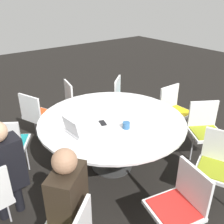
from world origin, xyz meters
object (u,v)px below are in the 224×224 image
(chair_3, at_px, (218,163))
(chair_7, at_px, (76,100))
(chair_8, at_px, (37,113))
(chair_9, at_px, (8,142))
(cell_phone, at_px, (103,123))
(chair_6, at_px, (124,97))
(chair_2, at_px, (180,202))
(person_1, at_px, (67,200))
(laptop, at_px, (76,130))
(chair_5, at_px, (174,108))
(chair_4, at_px, (205,127))
(coffee_cup, at_px, (126,125))
(person_0, at_px, (4,166))

(chair_3, bearing_deg, chair_7, -14.70)
(chair_7, distance_m, chair_8, 0.77)
(chair_9, distance_m, cell_phone, 1.24)
(chair_6, bearing_deg, chair_3, 39.34)
(chair_2, relative_size, chair_6, 1.00)
(chair_7, bearing_deg, person_1, -19.41)
(laptop, distance_m, cell_phone, 0.40)
(chair_5, height_order, chair_9, same)
(chair_2, distance_m, chair_9, 2.21)
(laptop, xyz_separation_m, cell_phone, (0.02, -0.40, -0.05))
(chair_2, relative_size, chair_4, 1.00)
(coffee_cup, bearing_deg, person_0, 81.09)
(cell_phone, bearing_deg, chair_4, -114.57)
(chair_4, height_order, chair_6, same)
(chair_3, height_order, chair_6, same)
(chair_6, distance_m, chair_8, 1.56)
(chair_8, bearing_deg, person_1, -36.44)
(chair_2, bearing_deg, coffee_cup, 0.78)
(chair_6, distance_m, chair_9, 2.17)
(chair_4, distance_m, chair_7, 2.20)
(chair_2, relative_size, laptop, 2.83)
(laptop, bearing_deg, coffee_cup, -119.21)
(chair_2, relative_size, person_0, 0.71)
(chair_6, bearing_deg, chair_7, -68.24)
(chair_8, bearing_deg, laptop, -21.70)
(chair_4, bearing_deg, chair_7, -32.60)
(chair_5, height_order, laptop, laptop)
(chair_4, bearing_deg, chair_2, 57.23)
(coffee_cup, bearing_deg, chair_7, -8.03)
(chair_3, distance_m, chair_9, 2.58)
(chair_2, relative_size, person_1, 0.71)
(chair_5, bearing_deg, chair_6, -66.89)
(chair_6, height_order, laptop, laptop)
(chair_2, bearing_deg, chair_6, -15.85)
(chair_5, xyz_separation_m, chair_6, (0.86, 0.36, 0.00))
(chair_3, xyz_separation_m, person_1, (0.37, 1.71, 0.19))
(chair_4, bearing_deg, chair_6, -51.49)
(person_0, bearing_deg, chair_3, -33.51)
(chair_5, bearing_deg, chair_3, 59.57)
(chair_3, bearing_deg, chair_2, 75.13)
(chair_2, height_order, chair_7, same)
(chair_4, height_order, chair_7, same)
(cell_phone, bearing_deg, person_0, 92.67)
(person_1, bearing_deg, chair_8, 36.78)
(laptop, bearing_deg, chair_2, -169.31)
(chair_9, relative_size, coffee_cup, 9.65)
(chair_2, bearing_deg, chair_5, -36.08)
(chair_9, xyz_separation_m, person_1, (-1.52, -0.05, 0.19))
(chair_7, xyz_separation_m, person_1, (-2.18, 1.34, 0.19))
(person_0, bearing_deg, chair_2, -50.54)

